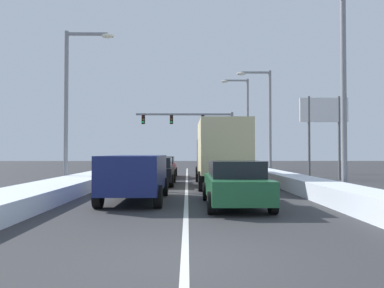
{
  "coord_description": "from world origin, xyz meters",
  "views": [
    {
      "loc": [
        0.04,
        -6.06,
        1.77
      ],
      "look_at": [
        0.38,
        21.24,
        2.42
      ],
      "focal_mm": 34.35,
      "sensor_mm": 36.0,
      "label": 1
    }
  ],
  "objects": [
    {
      "name": "snow_bank_right_shoulder",
      "position": [
        5.3,
        16.87,
        0.32
      ],
      "size": [
        1.43,
        37.11,
        0.65
      ],
      "primitive_type": "cube",
      "color": "silver",
      "rests_on": "ground"
    },
    {
      "name": "suv_navy_center_lane_nearest",
      "position": [
        -1.85,
        7.38,
        1.02
      ],
      "size": [
        2.16,
        4.9,
        1.67
      ],
      "color": "navy",
      "rests_on": "ground"
    },
    {
      "name": "suv_tan_right_lane_third",
      "position": [
        1.84,
        21.38,
        1.02
      ],
      "size": [
        2.16,
        4.9,
        1.67
      ],
      "color": "#937F60",
      "rests_on": "ground"
    },
    {
      "name": "street_lamp_right_far",
      "position": [
        5.43,
        28.68,
        5.23
      ],
      "size": [
        2.66,
        0.36,
        8.81
      ],
      "color": "gray",
      "rests_on": "ground"
    },
    {
      "name": "sedan_green_right_lane_nearest",
      "position": [
        1.62,
        6.04,
        0.76
      ],
      "size": [
        2.0,
        4.5,
        1.51
      ],
      "color": "#1E5633",
      "rests_on": "ground"
    },
    {
      "name": "box_truck_right_lane_second",
      "position": [
        1.8,
        13.25,
        1.9
      ],
      "size": [
        2.53,
        7.2,
        3.36
      ],
      "color": "#38383D",
      "rests_on": "ground"
    },
    {
      "name": "ground_plane",
      "position": [
        0.0,
        13.5,
        0.0
      ],
      "size": [
        120.0,
        120.0,
        0.0
      ],
      "primitive_type": "plane",
      "color": "#333335"
    },
    {
      "name": "traffic_light_gantry",
      "position": [
        1.18,
        33.73,
        4.72
      ],
      "size": [
        10.6,
        0.47,
        6.2
      ],
      "color": "slate",
      "rests_on": "ground"
    },
    {
      "name": "sedan_red_center_lane_third",
      "position": [
        -1.75,
        20.21,
        0.76
      ],
      "size": [
        2.0,
        4.5,
        1.51
      ],
      "color": "maroon",
      "rests_on": "ground"
    },
    {
      "name": "snow_bank_left_shoulder",
      "position": [
        -5.3,
        16.87,
        0.29
      ],
      "size": [
        2.14,
        37.11,
        0.57
      ],
      "primitive_type": "cube",
      "color": "silver",
      "rests_on": "ground"
    },
    {
      "name": "lane_stripe_between_right_lane_and_center_lane",
      "position": [
        -0.0,
        16.87,
        0.0
      ],
      "size": [
        0.14,
        37.11,
        0.01
      ],
      "primitive_type": "cube",
      "color": "silver",
      "rests_on": "ground"
    },
    {
      "name": "roadside_sign_right",
      "position": [
        9.05,
        17.97,
        4.02
      ],
      "size": [
        3.2,
        0.16,
        5.5
      ],
      "color": "#59595B",
      "rests_on": "ground"
    },
    {
      "name": "sedan_black_center_lane_second",
      "position": [
        -1.67,
        14.24,
        0.76
      ],
      "size": [
        2.0,
        4.5,
        1.51
      ],
      "color": "black",
      "rests_on": "ground"
    },
    {
      "name": "street_lamp_left_mid",
      "position": [
        -6.09,
        13.55,
        4.96
      ],
      "size": [
        2.66,
        0.36,
        8.3
      ],
      "color": "gray",
      "rests_on": "ground"
    },
    {
      "name": "street_lamp_right_near",
      "position": [
        5.92,
        8.43,
        4.95
      ],
      "size": [
        2.66,
        0.36,
        8.29
      ],
      "color": "gray",
      "rests_on": "ground"
    },
    {
      "name": "street_lamp_right_mid",
      "position": [
        6.01,
        21.93,
        4.85
      ],
      "size": [
        2.66,
        0.36,
        8.1
      ],
      "color": "gray",
      "rests_on": "ground"
    }
  ]
}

